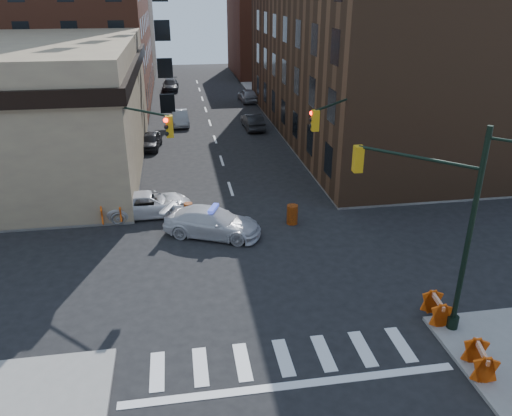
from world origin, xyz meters
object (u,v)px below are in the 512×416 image
object	(u,v)px
parked_car_wnear	(150,141)
barrel_bank	(189,210)
pedestrian_b	(22,193)
barricade_se_a	(436,309)
barrel_road	(292,215)
police_car	(212,222)
parked_car_enear	(253,121)
pedestrian_a	(71,187)
pickup	(149,204)
barricade_nw_a	(111,213)
parked_car_wfar	(180,118)

from	to	relation	value
parked_car_wnear	barrel_bank	xyz separation A→B (m)	(2.58, -14.28, -0.21)
barrel_bank	pedestrian_b	bearing A→B (deg)	164.27
pedestrian_b	barricade_se_a	distance (m)	23.85
barrel_road	barrel_bank	xyz separation A→B (m)	(-5.76, 1.75, -0.10)
police_car	parked_car_enear	distance (m)	22.34
parked_car_enear	pedestrian_a	distance (m)	20.76
pedestrian_b	parked_car_enear	bearing A→B (deg)	53.84
parked_car_wnear	pedestrian_a	world-z (taller)	pedestrian_a
pickup	barricade_nw_a	world-z (taller)	pickup
parked_car_wfar	pedestrian_a	size ratio (longest dim) A/B	2.67
barrel_bank	barrel_road	bearing A→B (deg)	-16.91
pedestrian_a	barricade_se_a	world-z (taller)	pedestrian_a
parked_car_wnear	parked_car_wfar	size ratio (longest dim) A/B	0.90
barricade_nw_a	barricade_se_a	bearing A→B (deg)	-47.70
parked_car_enear	barricade_nw_a	size ratio (longest dim) A/B	3.36
pickup	parked_car_enear	distance (m)	20.47
parked_car_wnear	parked_car_wfar	distance (m)	7.91
parked_car_enear	barricade_se_a	xyz separation A→B (m)	(2.55, -30.72, -0.11)
barricade_se_a	pickup	bearing A→B (deg)	49.20
parked_car_wfar	barrel_road	distance (m)	24.19
parked_car_wnear	barrel_bank	bearing A→B (deg)	-72.64
barrel_bank	pedestrian_a	bearing A→B (deg)	152.52
pickup	pedestrian_b	bearing A→B (deg)	72.92
parked_car_enear	barrel_bank	xyz separation A→B (m)	(-6.76, -19.14, -0.29)
parked_car_wfar	pedestrian_a	xyz separation A→B (m)	(-7.11, -18.06, 0.25)
parked_car_wfar	police_car	bearing A→B (deg)	-90.27
pickup	police_car	bearing A→B (deg)	-135.66
parked_car_wfar	barricade_nw_a	size ratio (longest dim) A/B	3.22
pickup	pedestrian_b	size ratio (longest dim) A/B	2.72
police_car	pedestrian_a	bearing A→B (deg)	75.93
parked_car_wfar	barricade_se_a	xyz separation A→B (m)	(9.31, -33.34, -0.07)
parked_car_enear	police_car	bearing A→B (deg)	72.76
parked_car_enear	barricade_nw_a	world-z (taller)	parked_car_enear
parked_car_wnear	parked_car_wfar	world-z (taller)	parked_car_wfar
pedestrian_a	barrel_bank	distance (m)	8.02
barrel_road	barricade_nw_a	size ratio (longest dim) A/B	0.83
parked_car_wfar	barricade_nw_a	world-z (taller)	parked_car_wfar
pedestrian_b	barrel_road	world-z (taller)	pedestrian_b
parked_car_enear	barricade_se_a	bearing A→B (deg)	91.97
police_car	barricade_se_a	xyz separation A→B (m)	(8.13, -9.09, -0.13)
pedestrian_a	barrel_road	bearing A→B (deg)	-9.83
barrel_bank	barricade_nw_a	bearing A→B (deg)	-177.53
pedestrian_a	barricade_se_a	size ratio (longest dim) A/B	1.25
parked_car_wnear	barricade_se_a	size ratio (longest dim) A/B	3.01
parked_car_wfar	pedestrian_b	world-z (taller)	pedestrian_b
parked_car_enear	barricade_nw_a	distance (m)	22.27
parked_car_enear	pedestrian_a	bearing A→B (deg)	45.30
pedestrian_a	barrel_road	xyz separation A→B (m)	(12.86, -5.44, -0.40)
barrel_bank	barricade_nw_a	distance (m)	4.32
police_car	barricade_nw_a	size ratio (longest dim) A/B	3.95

